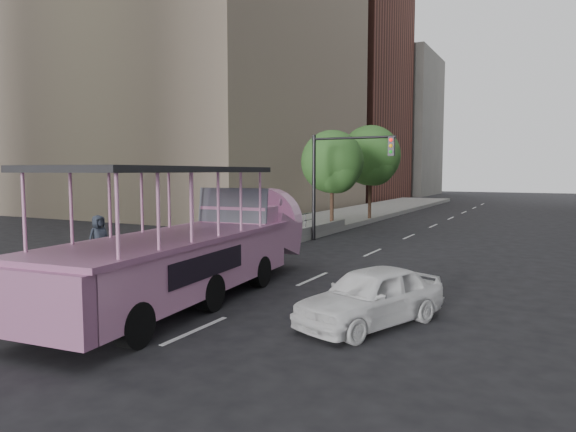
# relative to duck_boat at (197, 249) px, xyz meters

# --- Properties ---
(ground) EXTENTS (160.00, 160.00, 0.00)m
(ground) POSITION_rel_duck_boat_xyz_m (0.89, -0.51, -1.31)
(ground) COLOR black
(sidewalk) EXTENTS (5.50, 80.00, 0.30)m
(sidewalk) POSITION_rel_duck_boat_xyz_m (-4.86, 9.49, -1.16)
(sidewalk) COLOR #A5A59F
(sidewalk) RESTS_ON ground
(kerb_wall) EXTENTS (0.24, 30.00, 0.36)m
(kerb_wall) POSITION_rel_duck_boat_xyz_m (-2.23, 1.49, -0.83)
(kerb_wall) COLOR gray
(kerb_wall) RESTS_ON sidewalk
(guardrail) EXTENTS (0.07, 22.00, 0.71)m
(guardrail) POSITION_rel_duck_boat_xyz_m (-2.23, 1.49, -0.17)
(guardrail) COLOR #B3B4B8
(guardrail) RESTS_ON kerb_wall
(duck_boat) EXTENTS (3.61, 10.86, 3.54)m
(duck_boat) POSITION_rel_duck_boat_xyz_m (0.00, 0.00, 0.00)
(duck_boat) COLOR black
(duck_boat) RESTS_ON ground
(car) EXTENTS (2.91, 4.17, 1.32)m
(car) POSITION_rel_duck_boat_xyz_m (5.10, -0.35, -0.65)
(car) COLOR white
(car) RESTS_ON ground
(pedestrian_far) EXTENTS (0.66, 0.88, 1.63)m
(pedestrian_far) POSITION_rel_duck_boat_xyz_m (-5.26, 1.36, -0.20)
(pedestrian_far) COLOR #272D39
(pedestrian_far) RESTS_ON sidewalk
(parking_sign) EXTENTS (0.09, 0.56, 2.49)m
(parking_sign) POSITION_rel_duck_boat_xyz_m (-1.62, 3.25, 0.28)
(parking_sign) COLOR black
(parking_sign) RESTS_ON ground
(traffic_signal) EXTENTS (4.20, 0.32, 5.20)m
(traffic_signal) POSITION_rel_duck_boat_xyz_m (-0.81, 11.99, 2.18)
(traffic_signal) COLOR black
(traffic_signal) RESTS_ON ground
(street_tree_near) EXTENTS (3.52, 3.52, 5.72)m
(street_tree_near) POSITION_rel_duck_boat_xyz_m (-2.41, 15.42, 2.51)
(street_tree_near) COLOR #322016
(street_tree_near) RESTS_ON ground
(street_tree_far) EXTENTS (3.97, 3.97, 6.45)m
(street_tree_far) POSITION_rel_duck_boat_xyz_m (-2.21, 21.42, 2.99)
(street_tree_far) COLOR #322016
(street_tree_far) RESTS_ON ground
(midrise_brick) EXTENTS (18.00, 16.00, 26.00)m
(midrise_brick) POSITION_rel_duck_boat_xyz_m (-17.11, 47.49, 11.69)
(midrise_brick) COLOR brown
(midrise_brick) RESTS_ON ground
(midrise_stone_b) EXTENTS (16.00, 14.00, 20.00)m
(midrise_stone_b) POSITION_rel_duck_boat_xyz_m (-15.11, 63.49, 8.69)
(midrise_stone_b) COLOR slate
(midrise_stone_b) RESTS_ON ground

